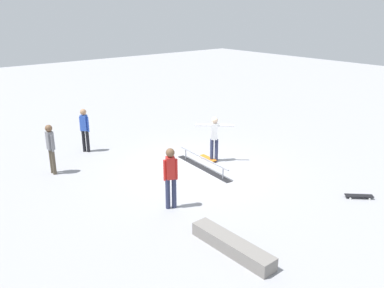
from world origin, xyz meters
name	(u,v)px	position (x,y,z in m)	size (l,w,h in m)	color
ground_plane	(195,169)	(0.00, 0.00, 0.00)	(60.00, 60.00, 0.00)	#9E9EA3
grind_rail	(203,163)	(-0.15, -0.22, 0.18)	(2.88, 0.49, 0.41)	black
skate_ledge	(232,245)	(-4.31, 2.55, 0.16)	(2.28, 0.44, 0.32)	gray
skater_main	(214,136)	(0.10, -0.96, 0.96)	(0.96, 1.04, 1.66)	#2D3351
skateboard_main	(208,158)	(0.34, -0.89, 0.07)	(0.81, 0.30, 0.09)	orange
bystander_blue_shirt	(85,128)	(4.00, 2.13, 0.95)	(0.35, 0.29, 1.69)	black
bystander_grey_shirt	(51,146)	(2.72, 3.93, 0.96)	(0.38, 0.23, 1.70)	brown
bystander_red_shirt	(171,175)	(-1.75, 2.35, 0.99)	(0.28, 0.39, 1.76)	#2D3351
loose_skateboard_black	(359,196)	(-4.77, -2.23, 0.07)	(0.70, 0.71, 0.09)	black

